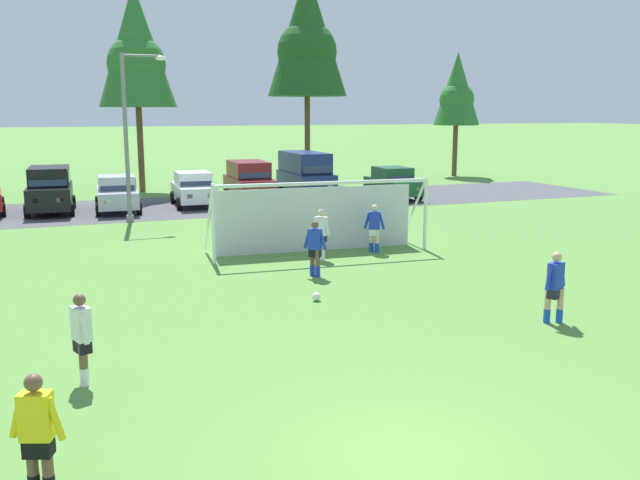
# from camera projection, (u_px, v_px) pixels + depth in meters

# --- Properties ---
(ground_plane) EXTENTS (400.00, 400.00, 0.00)m
(ground_plane) POSITION_uv_depth(u_px,v_px,m) (195.00, 252.00, 23.32)
(ground_plane) COLOR #598C3D
(parking_lot_strip) EXTENTS (52.00, 8.40, 0.01)m
(parking_lot_strip) POSITION_uv_depth(u_px,v_px,m) (150.00, 208.00, 33.94)
(parking_lot_strip) COLOR #4C4C51
(parking_lot_strip) RESTS_ON ground
(soccer_ball) EXTENTS (0.22, 0.22, 0.22)m
(soccer_ball) POSITION_uv_depth(u_px,v_px,m) (316.00, 297.00, 17.36)
(soccer_ball) COLOR white
(soccer_ball) RESTS_ON ground
(soccer_goal) EXTENTS (7.52, 2.40, 2.57)m
(soccer_goal) POSITION_uv_depth(u_px,v_px,m) (317.00, 215.00, 23.19)
(soccer_goal) COLOR white
(soccer_goal) RESTS_ON ground
(referee) EXTENTS (0.69, 0.42, 1.64)m
(referee) POSITION_uv_depth(u_px,v_px,m) (38.00, 437.00, 8.36)
(referee) COLOR brown
(referee) RESTS_ON ground
(player_striker_near) EXTENTS (0.35, 0.74, 1.64)m
(player_striker_near) POSITION_uv_depth(u_px,v_px,m) (82.00, 339.00, 11.97)
(player_striker_near) COLOR brown
(player_striker_near) RESTS_ON ground
(player_midfield_center) EXTENTS (0.74, 0.37, 1.64)m
(player_midfield_center) POSITION_uv_depth(u_px,v_px,m) (555.00, 288.00, 15.44)
(player_midfield_center) COLOR tan
(player_midfield_center) RESTS_ON ground
(player_defender_far) EXTENTS (0.66, 0.48, 1.64)m
(player_defender_far) POSITION_uv_depth(u_px,v_px,m) (374.00, 228.00, 23.22)
(player_defender_far) COLOR beige
(player_defender_far) RESTS_ON ground
(player_winger_left) EXTENTS (0.59, 0.58, 1.64)m
(player_winger_left) POSITION_uv_depth(u_px,v_px,m) (315.00, 249.00, 19.83)
(player_winger_left) COLOR brown
(player_winger_left) RESTS_ON ground
(player_winger_right) EXTENTS (0.48, 0.66, 1.64)m
(player_winger_right) POSITION_uv_depth(u_px,v_px,m) (321.00, 234.00, 22.09)
(player_winger_right) COLOR beige
(player_winger_right) RESTS_ON ground
(parked_car_slot_center_left) EXTENTS (2.32, 4.69, 2.16)m
(parked_car_slot_center_left) POSITION_uv_depth(u_px,v_px,m) (50.00, 189.00, 32.24)
(parked_car_slot_center_left) COLOR black
(parked_car_slot_center_left) RESTS_ON ground
(parked_car_slot_center) EXTENTS (2.21, 4.29, 1.72)m
(parked_car_slot_center) POSITION_uv_depth(u_px,v_px,m) (117.00, 193.00, 32.63)
(parked_car_slot_center) COLOR #B2B2BC
(parked_car_slot_center) RESTS_ON ground
(parked_car_slot_center_right) EXTENTS (2.19, 4.28, 1.72)m
(parked_car_slot_center_right) POSITION_uv_depth(u_px,v_px,m) (194.00, 189.00, 34.64)
(parked_car_slot_center_right) COLOR silver
(parked_car_slot_center_right) RESTS_ON ground
(parked_car_slot_right) EXTENTS (2.28, 4.67, 2.16)m
(parked_car_slot_right) POSITION_uv_depth(u_px,v_px,m) (249.00, 181.00, 35.90)
(parked_car_slot_right) COLOR maroon
(parked_car_slot_right) RESTS_ON ground
(parked_car_slot_far_right) EXTENTS (2.26, 4.83, 2.52)m
(parked_car_slot_far_right) POSITION_uv_depth(u_px,v_px,m) (305.00, 174.00, 37.78)
(parked_car_slot_far_right) COLOR navy
(parked_car_slot_far_right) RESTS_ON ground
(parked_car_slot_end) EXTENTS (2.16, 4.27, 1.72)m
(parked_car_slot_end) POSITION_uv_depth(u_px,v_px,m) (393.00, 183.00, 37.56)
(parked_car_slot_end) COLOR #194C2D
(parked_car_slot_end) RESTS_ON ground
(tree_center_back) EXTENTS (4.48, 4.48, 11.94)m
(tree_center_back) POSITION_uv_depth(u_px,v_px,m) (136.00, 50.00, 39.54)
(tree_center_back) COLOR brown
(tree_center_back) RESTS_ON ground
(tree_mid_right) EXTENTS (5.13, 5.13, 13.68)m
(tree_mid_right) POSITION_uv_depth(u_px,v_px,m) (307.00, 37.00, 43.69)
(tree_mid_right) COLOR brown
(tree_mid_right) RESTS_ON ground
(tree_right_edge) EXTENTS (3.36, 3.36, 8.95)m
(tree_right_edge) POSITION_uv_depth(u_px,v_px,m) (457.00, 92.00, 49.76)
(tree_right_edge) COLOR brown
(tree_right_edge) RESTS_ON ground
(street_lamp) EXTENTS (2.00, 0.32, 7.14)m
(street_lamp) POSITION_uv_depth(u_px,v_px,m) (130.00, 136.00, 29.14)
(street_lamp) COLOR slate
(street_lamp) RESTS_ON ground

